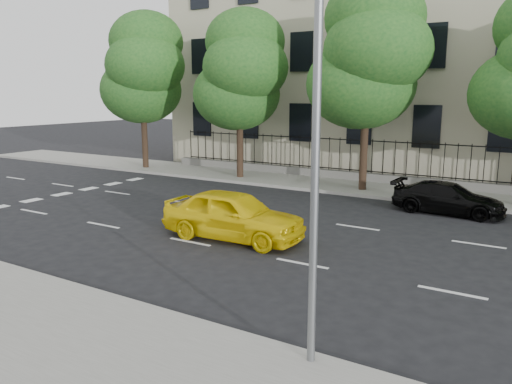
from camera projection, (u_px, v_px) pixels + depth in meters
ground at (256, 294)px, 11.92m from camera, size 120.00×120.00×0.00m
near_sidewalk at (136, 369)px, 8.55m from camera, size 60.00×4.00×0.15m
far_sidewalk at (408, 192)px, 23.66m from camera, size 60.00×4.00×0.15m
lane_markings at (333, 243)px, 15.91m from camera, size 49.60×4.62×0.01m
crosswalk at (47, 197)px, 22.87m from camera, size 0.50×12.10×0.01m
masonry_building at (457, 18)px, 29.41m from camera, size 34.60×12.11×18.50m
iron_fence at (418, 175)px, 24.97m from camera, size 30.00×0.50×2.20m
street_light at (331, 66)px, 8.16m from camera, size 0.25×3.32×8.05m
tree_a at (144, 69)px, 30.02m from camera, size 5.71×5.31×9.39m
tree_b at (242, 71)px, 26.53m from camera, size 5.53×5.12×8.97m
tree_c at (370, 55)px, 22.87m from camera, size 5.89×5.50×9.80m
yellow_taxi at (233, 215)px, 16.24m from camera, size 4.84×2.10×1.63m
black_sedan at (448, 198)px, 19.72m from camera, size 4.35×1.92×1.24m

